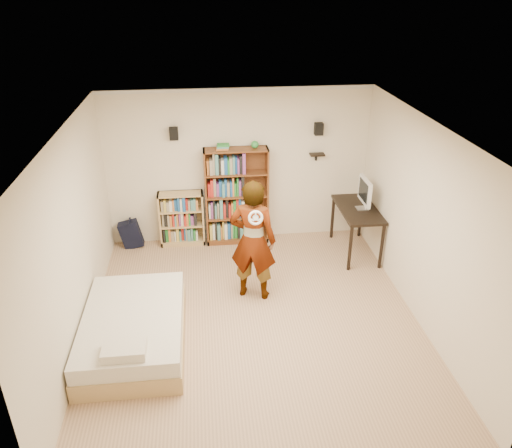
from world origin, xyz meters
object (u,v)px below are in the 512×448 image
(daybed, at_px, (133,326))
(person, at_px, (253,241))
(computer_desk, at_px, (356,230))
(tall_bookshelf, at_px, (237,197))
(low_bookshelf, at_px, (182,219))

(daybed, height_order, person, person)
(computer_desk, distance_m, daybed, 4.07)
(tall_bookshelf, bearing_deg, low_bookshelf, 179.18)
(tall_bookshelf, distance_m, person, 1.73)
(person, bearing_deg, low_bookshelf, -40.19)
(computer_desk, bearing_deg, low_bookshelf, 167.58)
(computer_desk, bearing_deg, person, -149.86)
(person, bearing_deg, tall_bookshelf, -68.51)
(tall_bookshelf, height_order, computer_desk, tall_bookshelf)
(low_bookshelf, xyz_separation_m, computer_desk, (2.95, -0.65, -0.07))
(person, bearing_deg, computer_desk, -131.57)
(tall_bookshelf, relative_size, low_bookshelf, 1.78)
(daybed, distance_m, person, 1.99)
(daybed, relative_size, person, 1.06)
(tall_bookshelf, relative_size, computer_desk, 1.41)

